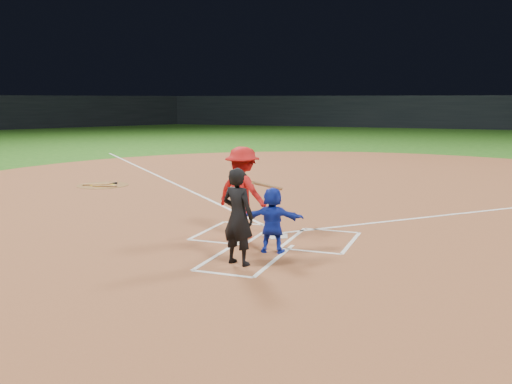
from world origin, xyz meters
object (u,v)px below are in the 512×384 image
(batter_at_plate, at_px, (243,192))
(home_plate, at_px, (276,236))
(catcher, at_px, (273,220))
(umpire, at_px, (238,216))
(on_deck_circle, at_px, (103,185))

(batter_at_plate, bearing_deg, home_plate, 25.19)
(catcher, bearing_deg, umpire, 63.18)
(home_plate, bearing_deg, catcher, 105.45)
(home_plate, height_order, on_deck_circle, home_plate)
(home_plate, xyz_separation_m, umpire, (0.03, -2.17, 0.84))
(on_deck_circle, distance_m, catcher, 10.03)
(umpire, bearing_deg, home_plate, -73.77)
(on_deck_circle, xyz_separation_m, catcher, (8.03, -5.97, 0.62))
(home_plate, bearing_deg, umpire, 90.77)
(home_plate, bearing_deg, batter_at_plate, 25.19)
(umpire, bearing_deg, catcher, -92.30)
(home_plate, xyz_separation_m, batter_at_plate, (-0.63, -0.30, 0.94))
(umpire, bearing_deg, batter_at_plate, -55.01)
(home_plate, relative_size, batter_at_plate, 0.32)
(on_deck_circle, bearing_deg, home_plate, -31.68)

